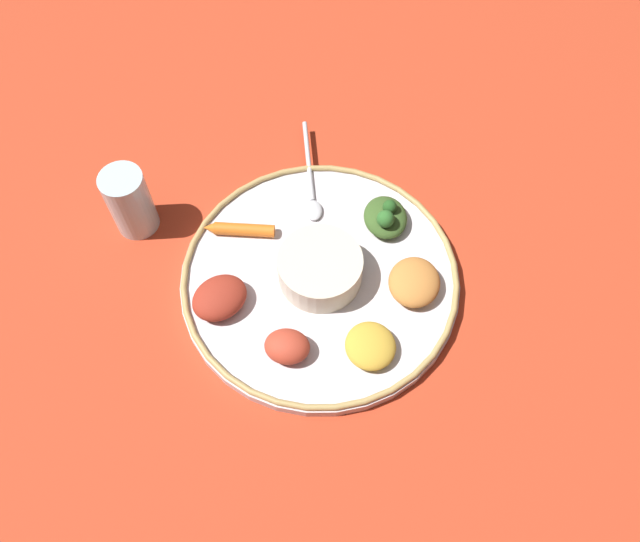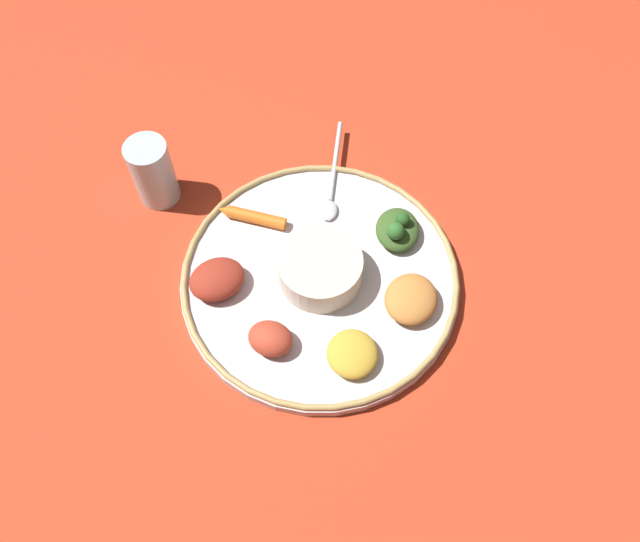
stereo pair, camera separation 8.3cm
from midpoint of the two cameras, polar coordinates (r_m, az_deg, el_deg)
name	(u,v)px [view 2 (the right image)]	position (r m, az deg, el deg)	size (l,w,h in m)	color
ground_plane	(320,282)	(0.86, 2.76, -1.26)	(2.40, 2.40, 0.00)	#B7381E
platter	(320,280)	(0.85, 2.78, -1.01)	(0.37, 0.37, 0.02)	silver
platter_rim	(320,275)	(0.84, 2.82, -0.65)	(0.36, 0.36, 0.01)	tan
center_bowl	(320,268)	(0.83, 2.88, 0.03)	(0.11, 0.11, 0.04)	beige
spoon	(332,186)	(0.92, 3.66, 7.30)	(0.05, 0.18, 0.01)	silver
greens_pile	(398,229)	(0.88, 9.56, 3.41)	(0.07, 0.08, 0.05)	#385623
carrot_near_spoon	(252,217)	(0.89, -3.30, 4.56)	(0.10, 0.05, 0.02)	orange
mound_beet	(217,280)	(0.83, -6.25, -1.07)	(0.07, 0.06, 0.03)	maroon
mound_squash	(411,299)	(0.83, 10.87, -2.70)	(0.07, 0.07, 0.03)	#C67A38
mound_lentil_yellow	(352,354)	(0.79, 5.90, -7.55)	(0.06, 0.06, 0.03)	gold
mound_berbere_red	(270,339)	(0.79, -1.38, -6.25)	(0.06, 0.05, 0.03)	#B73D28
drinking_glass	(154,175)	(0.92, -11.91, 8.04)	(0.06, 0.06, 0.10)	silver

